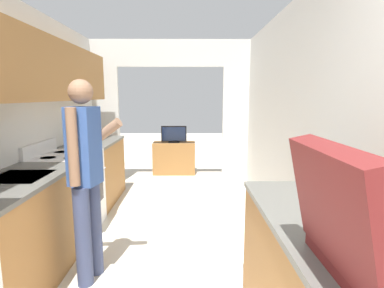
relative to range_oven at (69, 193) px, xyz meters
The scene contains 9 objects.
wall_right 2.77m from the range_oven, 23.36° to the right, with size 0.06×7.20×2.50m.
wall_far_with_doorway 2.45m from the range_oven, 61.94° to the left, with size 3.12×0.06×2.50m.
counter_left 0.12m from the range_oven, 93.87° to the right, with size 0.62×3.40×0.91m.
range_oven is the anchor object (origin of this frame).
person 1.14m from the range_oven, 59.85° to the right, with size 0.54×0.43×1.69m.
suitcase 3.14m from the range_oven, 48.67° to the right, with size 0.52×0.58×0.49m.
book_stack 2.89m from the range_oven, 40.85° to the right, with size 0.26×0.31×0.11m.
tv_cabinet 2.85m from the range_oven, 67.97° to the left, with size 0.84×0.42×0.64m.
television 2.83m from the range_oven, 67.65° to the left, with size 0.50×0.16×0.33m.
Camera 1 is at (0.33, -0.44, 1.56)m, focal length 28.00 mm.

